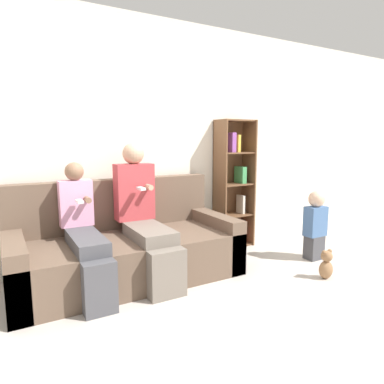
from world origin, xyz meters
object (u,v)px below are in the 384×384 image
object	(u,v)px
adult_seated	(144,212)
teddy_bear	(326,265)
child_seated	(85,231)
bookshelf	(233,187)
toddler_standing	(315,224)
couch	(126,249)

from	to	relation	value
adult_seated	teddy_bear	bearing A→B (deg)	-30.92
child_seated	bookshelf	bearing A→B (deg)	14.15
adult_seated	toddler_standing	xyz separation A→B (m)	(1.79, -0.44, -0.24)
toddler_standing	bookshelf	world-z (taller)	bookshelf
bookshelf	teddy_bear	bearing A→B (deg)	-84.02
child_seated	teddy_bear	world-z (taller)	child_seated
couch	toddler_standing	size ratio (longest dim) A/B	2.72
toddler_standing	bookshelf	bearing A→B (deg)	118.37
couch	bookshelf	bearing A→B (deg)	12.93
child_seated	toddler_standing	world-z (taller)	child_seated
couch	teddy_bear	world-z (taller)	couch
child_seated	couch	bearing A→B (deg)	18.50
adult_seated	toddler_standing	size ratio (longest dim) A/B	1.68
child_seated	toddler_standing	size ratio (longest dim) A/B	1.46
bookshelf	teddy_bear	world-z (taller)	bookshelf
couch	toddler_standing	distance (m)	2.01
toddler_standing	bookshelf	xyz separation A→B (m)	(-0.47, 0.86, 0.33)
toddler_standing	teddy_bear	xyz separation A→B (m)	(-0.33, -0.43, -0.26)
child_seated	teddy_bear	distance (m)	2.20
toddler_standing	adult_seated	bearing A→B (deg)	166.07
adult_seated	bookshelf	xyz separation A→B (m)	(1.32, 0.42, 0.09)
couch	teddy_bear	size ratio (longest dim) A/B	7.25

